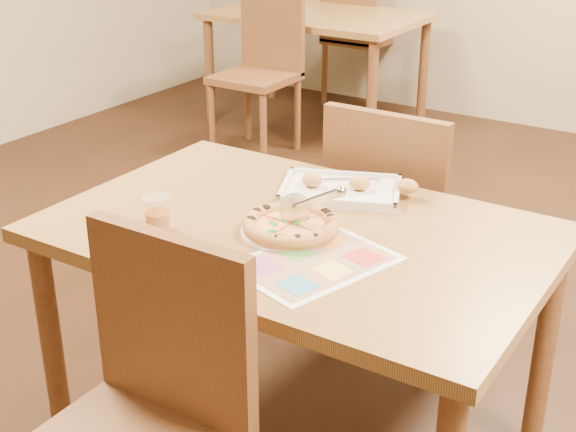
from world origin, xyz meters
The scene contains 12 objects.
dining_table centered at (0.00, 0.00, 0.63)m, with size 1.30×0.85×0.72m.
chair_near centered at (0.00, -0.60, 0.57)m, with size 0.42×0.42×0.47m.
chair_far centered at (0.00, 0.60, 0.57)m, with size 0.42×0.42×0.47m.
bg_table centered at (-1.60, 2.80, 0.63)m, with size 1.30×0.85×0.72m.
bg_chair_near centered at (-1.60, 2.20, 0.57)m, with size 0.42×0.42×0.47m.
bg_chair_far centered at (-1.60, 3.30, 0.57)m, with size 0.42×0.42×0.47m.
plate centered at (0.00, -0.05, 0.73)m, with size 0.24×0.24×0.01m, color white.
pizza centered at (0.01, -0.05, 0.75)m, with size 0.25×0.25×0.04m.
pizza_cutter centered at (0.05, -0.02, 0.80)m, with size 0.14×0.10×0.09m.
appetizer_tray centered at (0.00, 0.26, 0.74)m, with size 0.40×0.34×0.06m.
glass_tumbler centered at (-0.29, -0.21, 0.76)m, with size 0.07×0.07×0.09m.
menu centered at (0.14, -0.15, 0.72)m, with size 0.27×0.37×0.01m, color white.
Camera 1 is at (1.01, -1.62, 1.60)m, focal length 50.00 mm.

